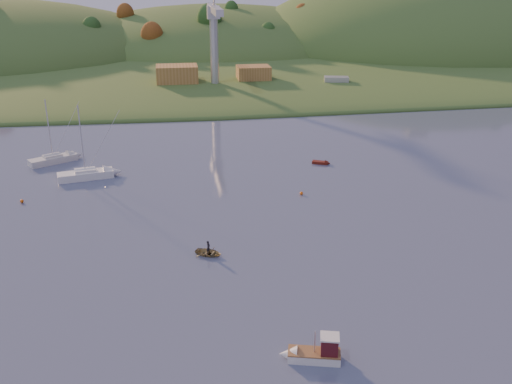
{
  "coord_description": "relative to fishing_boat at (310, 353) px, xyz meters",
  "views": [
    {
      "loc": [
        -10.43,
        -32.86,
        31.3
      ],
      "look_at": [
        0.11,
        35.69,
        4.1
      ],
      "focal_mm": 40.0,
      "sensor_mm": 36.0,
      "label": 1
    }
  ],
  "objects": [
    {
      "name": "buoy_1",
      "position": [
        7.92,
        37.62,
        -0.49
      ],
      "size": [
        0.5,
        0.5,
        0.5
      ],
      "primitive_type": "sphere",
      "color": "#EF5E0C",
      "rests_on": "ground"
    },
    {
      "name": "red_tender",
      "position": [
        14.94,
        51.05,
        -0.52
      ],
      "size": [
        3.28,
        2.3,
        1.07
      ],
      "rotation": [
        0.0,
        0.0,
        -0.44
      ],
      "color": "#55160C",
      "rests_on": "ground"
    },
    {
      "name": "shed_west",
      "position": [
        -8.28,
        116.74,
        4.06
      ],
      "size": [
        11.0,
        8.0,
        4.8
      ],
      "primitive_type": "cube",
      "color": "olive",
      "rests_on": "wharf"
    },
    {
      "name": "dock_crane",
      "position": [
        1.72,
        112.13,
        16.43
      ],
      "size": [
        3.2,
        28.0,
        20.3
      ],
      "color": "#B7B7BC",
      "rests_on": "wharf"
    },
    {
      "name": "hillside_trees",
      "position": [
        -0.28,
        178.74,
        -0.74
      ],
      "size": [
        280.0,
        50.0,
        32.0
      ],
      "primitive_type": null,
      "color": "#234719",
      "rests_on": "ground"
    },
    {
      "name": "buoy_2",
      "position": [
        -32.46,
        40.71,
        -0.49
      ],
      "size": [
        0.5,
        0.5,
        0.5
      ],
      "primitive_type": "sphere",
      "color": "#EF5E0C",
      "rests_on": "ground"
    },
    {
      "name": "far_shore",
      "position": [
        -0.28,
        223.74,
        -0.74
      ],
      "size": [
        620.0,
        220.0,
        1.5
      ],
      "primitive_type": "cube",
      "color": "#2A5321",
      "rests_on": "ground"
    },
    {
      "name": "canoe",
      "position": [
        -7.16,
        20.56,
        -0.41
      ],
      "size": [
        3.93,
        3.56,
        0.67
      ],
      "primitive_type": "imported",
      "rotation": [
        0.0,
        0.0,
        1.07
      ],
      "color": "#90804F",
      "rests_on": "ground"
    },
    {
      "name": "work_vessel",
      "position": [
        34.72,
        111.74,
        0.66
      ],
      "size": [
        16.1,
        8.53,
        3.93
      ],
      "rotation": [
        0.0,
        0.0,
        -0.21
      ],
      "color": "slate",
      "rests_on": "ground"
    },
    {
      "name": "paddler",
      "position": [
        -7.16,
        20.56,
        0.05
      ],
      "size": [
        0.61,
        0.69,
        1.58
      ],
      "primitive_type": "imported",
      "rotation": [
        0.0,
        0.0,
        1.07
      ],
      "color": "black",
      "rests_on": "ground"
    },
    {
      "name": "sailboat_near",
      "position": [
        -31.18,
        58.81,
        -0.02
      ],
      "size": [
        8.14,
        6.09,
        11.12
      ],
      "rotation": [
        0.0,
        0.0,
        0.52
      ],
      "color": "silver",
      "rests_on": "ground"
    },
    {
      "name": "hill_center",
      "position": [
        9.72,
        203.74,
        -0.74
      ],
      "size": [
        140.0,
        120.0,
        36.0
      ],
      "primitive_type": "ellipsoid",
      "color": "#2A5321",
      "rests_on": "ground"
    },
    {
      "name": "wharf",
      "position": [
        4.72,
        115.74,
        0.46
      ],
      "size": [
        42.0,
        16.0,
        2.4
      ],
      "primitive_type": "cube",
      "color": "slate",
      "rests_on": "ground"
    },
    {
      "name": "shore_slope",
      "position": [
        -0.28,
        158.74,
        -0.74
      ],
      "size": [
        640.0,
        150.0,
        7.0
      ],
      "primitive_type": "ellipsoid",
      "color": "#2A5321",
      "rests_on": "ground"
    },
    {
      "name": "shed_east",
      "position": [
        12.72,
        117.74,
        3.66
      ],
      "size": [
        9.0,
        7.0,
        4.0
      ],
      "primitive_type": "cube",
      "color": "olive",
      "rests_on": "wharf"
    },
    {
      "name": "hill_right",
      "position": [
        94.72,
        188.74,
        -0.74
      ],
      "size": [
        150.0,
        130.0,
        60.0
      ],
      "primitive_type": "ellipsoid",
      "color": "#2A5321",
      "rests_on": "ground"
    },
    {
      "name": "sailboat_far",
      "position": [
        -24.61,
        49.73,
        0.02
      ],
      "size": [
        8.95,
        4.29,
        11.94
      ],
      "rotation": [
        0.0,
        0.0,
        0.21
      ],
      "color": "white",
      "rests_on": "ground"
    },
    {
      "name": "fishing_boat",
      "position": [
        0.0,
        0.0,
        0.0
      ],
      "size": [
        5.51,
        2.91,
        3.36
      ],
      "rotation": [
        0.0,
        0.0,
        2.89
      ],
      "color": "silver",
      "rests_on": "ground"
    }
  ]
}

